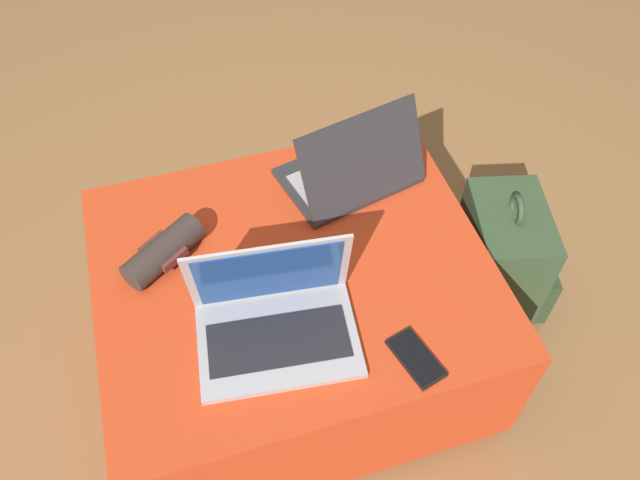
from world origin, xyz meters
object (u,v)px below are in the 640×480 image
cell_phone (416,358)px  backpack (502,262)px  laptop_near (275,317)px  wrist_brace (163,251)px  laptop_far (353,170)px

cell_phone → backpack: (0.44, 0.33, -0.25)m
laptop_near → wrist_brace: laptop_near is taller
laptop_far → cell_phone: (-0.04, -0.54, -0.04)m
cell_phone → wrist_brace: (-0.48, 0.43, 0.03)m
cell_phone → wrist_brace: wrist_brace is taller
laptop_near → backpack: laptop_near is taller
laptop_far → laptop_near: bearing=37.9°
cell_phone → backpack: 0.60m
laptop_near → backpack: bearing=20.1°
laptop_far → wrist_brace: 0.53m
laptop_far → cell_phone: size_ratio=2.58×
laptop_near → backpack: 0.79m
cell_phone → laptop_far: bearing=-109.1°
laptop_far → cell_phone: bearing=72.9°
laptop_near → cell_phone: bearing=-23.8°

